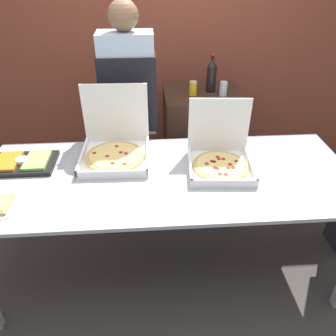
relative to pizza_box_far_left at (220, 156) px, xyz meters
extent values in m
plane|color=#423D38|center=(-0.35, -0.09, -0.96)|extent=(16.00, 16.00, 0.00)
cube|color=brown|center=(-0.35, 1.61, 0.44)|extent=(10.00, 0.06, 2.80)
cube|color=#A8AAB2|center=(-0.35, -0.09, -0.09)|extent=(2.43, 0.96, 0.02)
cube|color=#A8AAB2|center=(-1.52, 0.35, -0.53)|extent=(0.06, 0.06, 0.86)
cube|color=#A8AAB2|center=(0.81, 0.35, -0.53)|extent=(0.06, 0.06, 0.86)
cube|color=white|center=(0.00, -0.05, -0.06)|extent=(0.45, 0.45, 0.02)
cube|color=white|center=(-0.02, -0.25, -0.03)|extent=(0.41, 0.05, 0.04)
cube|color=white|center=(-0.20, -0.04, -0.03)|extent=(0.05, 0.41, 0.04)
cube|color=white|center=(0.19, -0.07, -0.03)|extent=(0.05, 0.41, 0.04)
cube|color=white|center=(0.01, 0.16, 0.14)|extent=(0.41, 0.05, 0.39)
cylinder|color=tan|center=(0.00, -0.05, -0.05)|extent=(0.36, 0.36, 0.02)
cylinder|color=#EFCC70|center=(0.00, -0.05, -0.03)|extent=(0.31, 0.31, 0.00)
cylinder|color=maroon|center=(0.06, -0.06, -0.03)|extent=(0.03, 0.03, 0.00)
cylinder|color=maroon|center=(0.11, -0.02, -0.03)|extent=(0.03, 0.03, 0.00)
cylinder|color=maroon|center=(0.03, 0.01, -0.03)|extent=(0.03, 0.03, 0.00)
cylinder|color=maroon|center=(0.00, 0.01, -0.03)|extent=(0.03, 0.03, 0.00)
cylinder|color=maroon|center=(-0.01, 0.04, -0.03)|extent=(0.03, 0.03, 0.00)
cylinder|color=maroon|center=(-0.04, -0.02, -0.03)|extent=(0.03, 0.03, 0.00)
cylinder|color=maroon|center=(-0.05, -0.01, -0.03)|extent=(0.03, 0.03, 0.00)
cylinder|color=maroon|center=(-0.09, -0.04, -0.03)|extent=(0.03, 0.03, 0.00)
cylinder|color=maroon|center=(-0.05, -0.09, -0.03)|extent=(0.03, 0.03, 0.00)
cylinder|color=maroon|center=(-0.04, -0.10, -0.03)|extent=(0.03, 0.03, 0.00)
cylinder|color=maroon|center=(-0.03, -0.17, -0.03)|extent=(0.03, 0.03, 0.00)
cylinder|color=maroon|center=(0.01, -0.17, -0.03)|extent=(0.03, 0.03, 0.00)
cylinder|color=maroon|center=(0.04, -0.10, -0.03)|extent=(0.03, 0.03, 0.00)
cylinder|color=maroon|center=(0.07, -0.10, -0.03)|extent=(0.03, 0.03, 0.00)
cube|color=white|center=(-0.70, 0.12, -0.06)|extent=(0.48, 0.48, 0.02)
cube|color=white|center=(-0.71, -0.11, -0.03)|extent=(0.46, 0.03, 0.04)
cube|color=white|center=(-0.93, 0.12, -0.03)|extent=(0.03, 0.46, 0.04)
cube|color=white|center=(-0.48, 0.11, -0.03)|extent=(0.03, 0.46, 0.04)
cube|color=white|center=(-0.70, 0.36, 0.17)|extent=(0.46, 0.03, 0.44)
cylinder|color=tan|center=(-0.70, 0.12, -0.05)|extent=(0.41, 0.41, 0.02)
cylinder|color=#EFCC70|center=(-0.70, 0.12, -0.03)|extent=(0.35, 0.35, 0.00)
cylinder|color=maroon|center=(-0.63, 0.13, -0.03)|extent=(0.03, 0.03, 0.00)
cylinder|color=maroon|center=(-0.67, 0.14, -0.03)|extent=(0.03, 0.03, 0.00)
cylinder|color=maroon|center=(-0.70, 0.23, -0.03)|extent=(0.03, 0.03, 0.00)
cylinder|color=maroon|center=(-0.85, 0.15, -0.03)|extent=(0.03, 0.03, 0.00)
cylinder|color=maroon|center=(-0.76, 0.10, -0.03)|extent=(0.03, 0.03, 0.00)
cylinder|color=maroon|center=(-0.71, 0.01, -0.03)|extent=(0.03, 0.03, 0.00)
cylinder|color=maroon|center=(-0.63, -0.01, -0.03)|extent=(0.03, 0.03, 0.00)
cylinder|color=white|center=(-1.33, -0.34, -0.07)|extent=(0.24, 0.24, 0.01)
cube|color=tan|center=(-1.33, -0.34, -0.06)|extent=(0.12, 0.17, 0.02)
cube|color=black|center=(-1.32, 0.09, -0.06)|extent=(0.43, 0.29, 0.03)
cube|color=orange|center=(-1.42, 0.09, -0.04)|extent=(0.15, 0.23, 0.02)
cube|color=#8CC65B|center=(-1.23, 0.09, -0.04)|extent=(0.15, 0.23, 0.02)
cylinder|color=white|center=(-1.32, 0.09, -0.03)|extent=(0.09, 0.09, 0.02)
cube|color=#382319|center=(0.03, 0.96, -0.44)|extent=(0.68, 0.60, 1.04)
cylinder|color=black|center=(0.10, 0.97, 0.19)|extent=(0.08, 0.08, 0.22)
cone|color=black|center=(0.10, 0.97, 0.34)|extent=(0.08, 0.08, 0.06)
cylinder|color=black|center=(0.10, 0.97, 0.38)|extent=(0.03, 0.03, 0.04)
cylinder|color=red|center=(0.10, 0.97, 0.41)|extent=(0.03, 0.03, 0.01)
cylinder|color=silver|center=(0.20, 0.87, 0.14)|extent=(0.07, 0.07, 0.12)
cylinder|color=silver|center=(0.20, 0.87, 0.21)|extent=(0.06, 0.06, 0.00)
cylinder|color=gold|center=(-0.07, 0.89, 0.14)|extent=(0.07, 0.07, 0.12)
cylinder|color=silver|center=(-0.07, 0.89, 0.21)|extent=(0.06, 0.06, 0.00)
cube|color=#2D2D38|center=(-0.61, 0.59, -0.52)|extent=(0.28, 0.20, 0.88)
cube|color=silver|center=(-0.61, 0.59, 0.30)|extent=(0.40, 0.22, 0.75)
cube|color=black|center=(-0.61, 0.59, 0.24)|extent=(0.42, 0.24, 0.57)
sphere|color=brown|center=(-0.61, 0.59, 0.78)|extent=(0.21, 0.21, 0.21)
camera|label=1|loc=(-0.48, -1.83, 1.14)|focal=35.00mm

